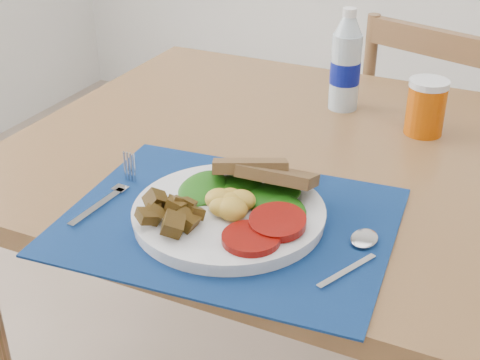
# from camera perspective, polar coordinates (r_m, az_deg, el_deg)

# --- Properties ---
(table) EXTENTS (1.40, 0.90, 0.75)m
(table) POSITION_cam_1_polar(r_m,az_deg,el_deg) (1.26, 12.04, -2.18)
(table) COLOR brown
(table) RESTS_ON ground
(chair_far) EXTENTS (0.48, 0.47, 1.04)m
(chair_far) POSITION_cam_1_polar(r_m,az_deg,el_deg) (1.90, 16.23, 3.70)
(chair_far) COLOR brown
(chair_far) RESTS_ON ground
(placemat) EXTENTS (0.53, 0.43, 0.00)m
(placemat) POSITION_cam_1_polar(r_m,az_deg,el_deg) (1.03, -0.95, -3.50)
(placemat) COLOR black
(placemat) RESTS_ON table
(breakfast_plate) EXTENTS (0.29, 0.29, 0.07)m
(breakfast_plate) POSITION_cam_1_polar(r_m,az_deg,el_deg) (1.02, -1.35, -2.48)
(breakfast_plate) COLOR silver
(breakfast_plate) RESTS_ON placemat
(fork) EXTENTS (0.03, 0.18, 0.00)m
(fork) POSITION_cam_1_polar(r_m,az_deg,el_deg) (1.11, -10.86, -1.27)
(fork) COLOR #B2B5BA
(fork) RESTS_ON placemat
(spoon) EXTENTS (0.06, 0.17, 0.00)m
(spoon) POSITION_cam_1_polar(r_m,az_deg,el_deg) (0.97, 10.10, -5.86)
(spoon) COLOR #B2B5BA
(spoon) RESTS_ON placemat
(water_bottle) EXTENTS (0.06, 0.06, 0.21)m
(water_bottle) POSITION_cam_1_polar(r_m,az_deg,el_deg) (1.42, 8.99, 9.62)
(water_bottle) COLOR #ADBFCC
(water_bottle) RESTS_ON table
(juice_glass) EXTENTS (0.07, 0.07, 0.10)m
(juice_glass) POSITION_cam_1_polar(r_m,az_deg,el_deg) (1.35, 15.57, 5.88)
(juice_glass) COLOR #B84A04
(juice_glass) RESTS_ON table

